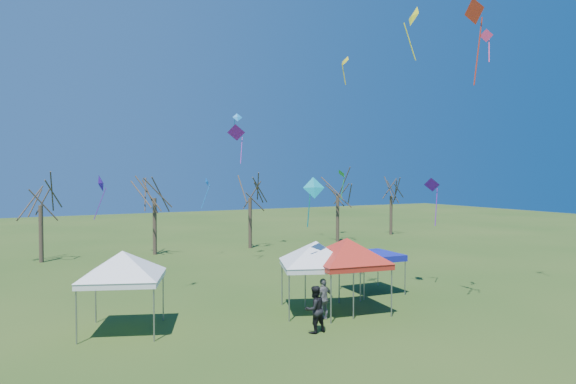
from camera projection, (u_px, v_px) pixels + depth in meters
name	position (u px, v px, depth m)	size (l,w,h in m)	color
ground	(352.00, 330.00, 21.75)	(140.00, 140.00, 0.00)	#284817
tree_1	(40.00, 185.00, 38.13)	(3.42, 3.42, 7.54)	#3D2D21
tree_2	(154.00, 178.00, 41.86)	(3.71, 3.71, 8.18)	#3D2D21
tree_3	(250.00, 180.00, 45.56)	(3.59, 3.59, 7.91)	#3D2D21
tree_4	(338.00, 180.00, 49.94)	(3.58, 3.58, 7.89)	#3D2D21
tree_5	(391.00, 182.00, 55.73)	(3.39, 3.39, 7.46)	#3D2D21
tent_white_west	(122.00, 256.00, 21.38)	(4.14, 4.14, 3.92)	gray
tent_white_mid	(316.00, 246.00, 24.47)	(4.15, 4.15, 3.93)	gray
tent_red	(347.00, 243.00, 24.49)	(4.59, 4.59, 4.10)	gray
tent_blue	(372.00, 256.00, 28.51)	(3.01, 3.01, 2.20)	gray
person_grey	(324.00, 299.00, 23.25)	(1.10, 0.46, 1.87)	slate
person_dark	(315.00, 309.00, 21.30)	(0.95, 0.74, 1.96)	black
kite_22	(207.00, 183.00, 40.49)	(0.85, 0.88, 2.44)	blue
kite_11	(236.00, 132.00, 36.79)	(1.49, 1.32, 2.87)	purple
kite_18	(345.00, 62.00, 29.33)	(0.39, 0.64, 1.65)	yellow
kite_13	(101.00, 184.00, 33.95)	(0.97, 1.19, 2.97)	#5618AE
kite_5	(475.00, 12.00, 23.23)	(0.48, 1.23, 4.01)	red
kite_12	(342.00, 174.00, 47.86)	(0.68, 0.97, 2.88)	green
kite_27	(413.00, 17.00, 25.56)	(0.78, 1.14, 2.63)	#F2F619
kite_17	(432.00, 186.00, 29.81)	(0.92, 1.03, 2.82)	#66169F
kite_9	(487.00, 37.00, 23.12)	(0.53, 0.54, 1.52)	#FC3872
kite_1	(314.00, 188.00, 22.81)	(1.05, 0.62, 2.28)	#0C9FB8
kite_19	(237.00, 118.00, 38.80)	(0.81, 0.61, 1.97)	#1277C7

